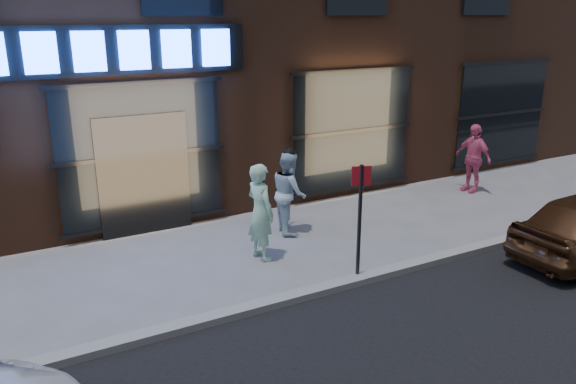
% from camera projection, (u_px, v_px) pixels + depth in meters
% --- Properties ---
extents(ground, '(90.00, 90.00, 0.00)m').
position_uv_depth(ground, '(222.00, 320.00, 8.14)').
color(ground, slate).
rests_on(ground, ground).
extents(curb, '(60.00, 0.25, 0.12)m').
position_uv_depth(curb, '(222.00, 316.00, 8.12)').
color(curb, gray).
rests_on(curb, ground).
extents(man_bowtie, '(0.53, 0.71, 1.77)m').
position_uv_depth(man_bowtie, '(260.00, 212.00, 9.92)').
color(man_bowtie, '#AFE6CD').
rests_on(man_bowtie, ground).
extents(man_cap, '(0.81, 0.94, 1.66)m').
position_uv_depth(man_cap, '(289.00, 192.00, 11.20)').
color(man_cap, silver).
rests_on(man_cap, ground).
extents(passerby, '(0.53, 1.04, 1.69)m').
position_uv_depth(passerby, '(473.00, 158.00, 13.81)').
color(passerby, '#EC618D').
rests_on(passerby, ground).
extents(sign_post, '(0.31, 0.13, 1.99)m').
position_uv_depth(sign_post, '(360.00, 212.00, 8.98)').
color(sign_post, '#262628').
rests_on(sign_post, ground).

